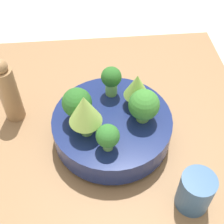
# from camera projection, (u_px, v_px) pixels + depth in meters

# --- Properties ---
(ground_plane) EXTENTS (6.00, 6.00, 0.00)m
(ground_plane) POSITION_uv_depth(u_px,v_px,m) (117.00, 152.00, 0.76)
(ground_plane) COLOR beige
(table) EXTENTS (0.81, 0.67, 0.05)m
(table) POSITION_uv_depth(u_px,v_px,m) (117.00, 146.00, 0.74)
(table) COLOR olive
(table) RESTS_ON ground_plane
(bowl) EXTENTS (0.26, 0.26, 0.07)m
(bowl) POSITION_uv_depth(u_px,v_px,m) (112.00, 127.00, 0.70)
(bowl) COLOR navy
(bowl) RESTS_ON table
(broccoli_floret_left) EXTENTS (0.05, 0.05, 0.07)m
(broccoli_floret_left) POSITION_uv_depth(u_px,v_px,m) (111.00, 79.00, 0.69)
(broccoli_floret_left) COLOR #7AB256
(broccoli_floret_left) RESTS_ON bowl
(broccoli_floret_front) EXTENTS (0.06, 0.06, 0.08)m
(broccoli_floret_front) POSITION_uv_depth(u_px,v_px,m) (77.00, 103.00, 0.64)
(broccoli_floret_front) COLOR #7AB256
(broccoli_floret_front) RESTS_ON bowl
(broccoli_floret_back) EXTENTS (0.07, 0.07, 0.08)m
(broccoli_floret_back) POSITION_uv_depth(u_px,v_px,m) (144.00, 104.00, 0.64)
(broccoli_floret_back) COLOR #609347
(broccoli_floret_back) RESTS_ON bowl
(romanesco_piece_near) EXTENTS (0.07, 0.07, 0.10)m
(romanesco_piece_near) POSITION_uv_depth(u_px,v_px,m) (85.00, 111.00, 0.60)
(romanesco_piece_near) COLOR #609347
(romanesco_piece_near) RESTS_ON bowl
(broccoli_floret_right) EXTENTS (0.05, 0.05, 0.06)m
(broccoli_floret_right) POSITION_uv_depth(u_px,v_px,m) (108.00, 137.00, 0.60)
(broccoli_floret_right) COLOR #609347
(broccoli_floret_right) RESTS_ON bowl
(romanesco_piece_far) EXTENTS (0.06, 0.06, 0.08)m
(romanesco_piece_far) POSITION_uv_depth(u_px,v_px,m) (137.00, 87.00, 0.66)
(romanesco_piece_far) COLOR #6BA34C
(romanesco_piece_far) RESTS_ON bowl
(cup) EXTENTS (0.07, 0.07, 0.09)m
(cup) POSITION_uv_depth(u_px,v_px,m) (195.00, 192.00, 0.59)
(cup) COLOR #33567F
(cup) RESTS_ON table
(pepper_mill) EXTENTS (0.05, 0.05, 0.17)m
(pepper_mill) POSITION_uv_depth(u_px,v_px,m) (8.00, 92.00, 0.71)
(pepper_mill) COLOR #997047
(pepper_mill) RESTS_ON table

